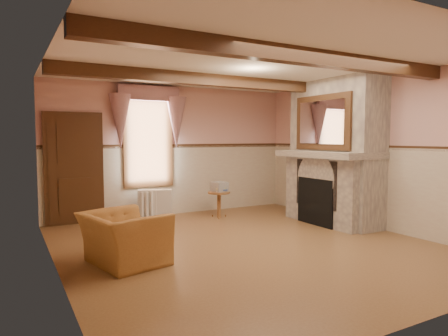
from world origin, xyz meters
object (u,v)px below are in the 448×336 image
side_table (219,204)px  oil_lamp (313,144)px  armchair (124,238)px  mantel_clock (305,145)px  radiator (155,204)px  bowl (336,149)px

side_table → oil_lamp: oil_lamp is taller
armchair → mantel_clock: (4.17, 1.29, 1.18)m
side_table → radiator: radiator is taller
bowl → oil_lamp: (0.00, 0.65, 0.10)m
mantel_clock → oil_lamp: bearing=-90.0°
radiator → bowl: bowl is taller
mantel_clock → oil_lamp: 0.23m
armchair → bowl: 4.34m
mantel_clock → oil_lamp: size_ratio=0.86×
side_table → radiator: size_ratio=0.79×
bowl → oil_lamp: 0.66m
mantel_clock → bowl: bearing=-90.0°
radiator → mantel_clock: mantel_clock is taller
side_table → mantel_clock: size_ratio=2.29×
radiator → mantel_clock: 3.37m
armchair → side_table: armchair is taller
radiator → armchair: bearing=-93.5°
armchair → radiator: size_ratio=1.51×
armchair → radiator: armchair is taller
bowl → mantel_clock: (0.00, 0.88, 0.06)m
armchair → oil_lamp: size_ratio=3.78×
mantel_clock → oil_lamp: oil_lamp is taller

